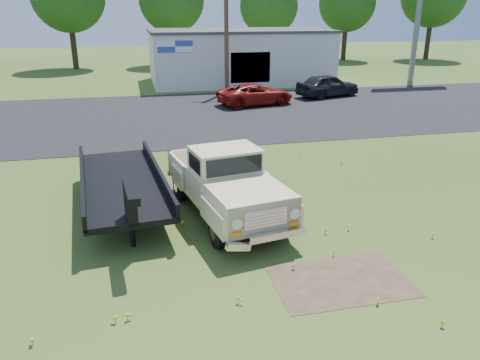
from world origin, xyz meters
name	(u,v)px	position (x,y,z in m)	size (l,w,h in m)	color
ground	(244,229)	(0.00, 0.00, 0.00)	(140.00, 140.00, 0.00)	#2F4D19
asphalt_lot	(182,115)	(0.00, 15.00, 0.00)	(90.00, 14.00, 0.02)	black
dirt_patch_a	(340,280)	(1.50, -3.00, 0.00)	(3.00, 2.00, 0.01)	#463625
dirt_patch_b	(161,190)	(-2.00, 3.50, 0.00)	(2.20, 1.60, 0.01)	#463625
commercial_building	(239,56)	(6.00, 26.99, 2.10)	(14.20, 8.20, 4.15)	#BABBB6
utility_pole_mid	(226,26)	(4.00, 22.00, 4.60)	(1.60, 0.30, 9.00)	#4B3323
treeline_e	(269,6)	(12.00, 39.00, 5.98)	(6.08, 6.08, 9.04)	#322416
treeline_f	(347,3)	(22.00, 41.50, 6.30)	(6.40, 6.40, 9.52)	#322416
vintage_pickup_truck	(226,182)	(-0.29, 1.00, 1.03)	(2.20, 5.65, 2.05)	beige
flatbed_trailer	(121,178)	(-3.20, 2.27, 0.94)	(2.29, 6.86, 1.87)	black
red_pickup	(256,94)	(4.82, 17.00, 0.66)	(2.19, 4.76, 1.32)	maroon
dark_sedan	(328,86)	(10.35, 18.71, 0.77)	(1.81, 4.50, 1.53)	black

